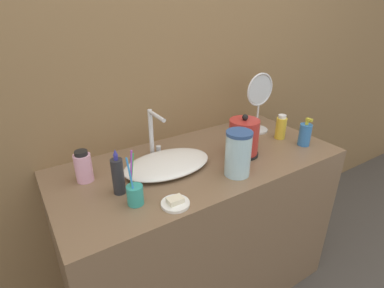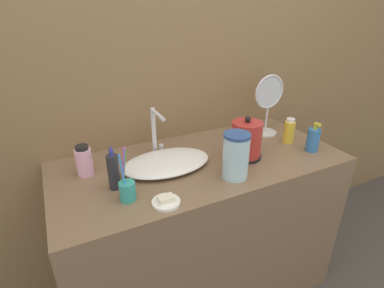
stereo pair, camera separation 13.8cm
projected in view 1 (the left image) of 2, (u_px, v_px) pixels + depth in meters
wall_back at (165, 57)px, 1.52m from camera, size 6.00×0.04×2.60m
vanity_counter at (200, 229)px, 1.64m from camera, size 1.40×0.64×0.86m
sink_basin at (167, 164)px, 1.37m from camera, size 0.42×0.26×0.05m
faucet at (153, 131)px, 1.43m from camera, size 0.06×0.16×0.24m
electric_kettle at (243, 139)px, 1.47m from camera, size 0.16×0.16×0.21m
toothbrush_cup at (135, 194)px, 1.12m from camera, size 0.06×0.06×0.22m
lotion_bottle at (305, 134)px, 1.58m from camera, size 0.06×0.06×0.15m
shampoo_bottle at (281, 127)px, 1.66m from camera, size 0.06×0.06×0.14m
mouthwash_bottle at (118, 176)px, 1.17m from camera, size 0.05×0.05×0.19m
hand_cream_bottle at (83, 167)px, 1.26m from camera, size 0.07×0.07×0.14m
soap_dish at (175, 203)px, 1.13m from camera, size 0.11×0.11×0.03m
vanity_mirror at (259, 100)px, 1.71m from camera, size 0.19×0.13×0.34m
water_pitcher at (238, 153)px, 1.29m from camera, size 0.11×0.11×0.20m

